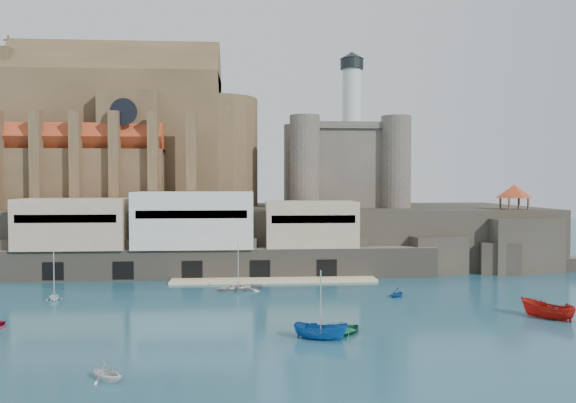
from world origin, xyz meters
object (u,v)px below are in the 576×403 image
(castle_keep, at_px, (343,162))
(pavilion, at_px, (514,193))
(boat_1, at_px, (106,380))
(boat_2, at_px, (321,339))
(church, at_px, (126,141))

(castle_keep, height_order, pavilion, castle_keep)
(castle_keep, xyz_separation_m, boat_1, (-28.19, -63.08, -18.31))
(pavilion, relative_size, boat_1, 2.01)
(boat_1, height_order, boat_2, boat_2)
(castle_keep, relative_size, pavilion, 4.58)
(church, bearing_deg, boat_2, -61.89)
(castle_keep, bearing_deg, boat_2, -101.71)
(church, height_order, boat_1, church)
(boat_1, distance_m, boat_2, 19.48)
(boat_1, bearing_deg, castle_keep, 13.78)
(pavilion, relative_size, boat_2, 1.25)
(castle_keep, distance_m, boat_1, 71.47)
(pavilion, bearing_deg, boat_2, -133.83)
(boat_2, bearing_deg, church, 46.73)
(castle_keep, bearing_deg, boat_1, -114.08)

